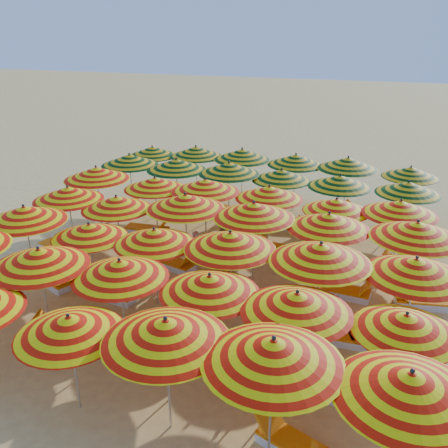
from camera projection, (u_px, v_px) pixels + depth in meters
The scene contains 64 objects.
ground at pixel (219, 275), 16.35m from camera, with size 120.00×120.00×0.00m, color #EDC469.
umbrella_2 at pixel (69, 326), 9.95m from camera, with size 2.54×2.54×2.36m.
umbrella_3 at pixel (166, 331), 9.35m from camera, with size 2.70×2.70×2.64m.
umbrella_4 at pixel (273, 352), 8.65m from camera, with size 3.40×3.40×2.72m.
umbrella_5 at pixel (410, 385), 7.94m from camera, with size 3.23×3.23×2.66m.
umbrella_7 at pixel (39, 258), 12.32m from camera, with size 3.11×3.11×2.60m.
umbrella_8 at pixel (120, 269), 11.94m from camera, with size 2.70×2.70×2.50m.
umbrella_9 at pixel (210, 284), 11.31m from camera, with size 2.81×2.81×2.47m.
umbrella_10 at pixel (297, 303), 10.46m from camera, with size 3.10×3.10×2.54m.
umbrella_11 at pixel (406, 324), 10.05m from camera, with size 2.49×2.49×2.34m.
umbrella_12 at pixel (25, 214), 14.97m from camera, with size 3.25×3.25×2.65m.
umbrella_13 at pixel (89, 231), 14.46m from camera, with size 2.88×2.88×2.35m.
umbrella_14 at pixel (154, 237), 13.88m from camera, with size 2.67×2.67×2.43m.
umbrella_15 at pixel (230, 241), 13.18m from camera, with size 2.62×2.62×2.63m.
umbrella_16 at pixel (320, 253), 12.32m from camera, with size 3.18×3.18×2.72m.
umbrella_17 at pixel (416, 268), 11.83m from camera, with size 3.09×3.09×2.60m.
umbrella_18 at pixel (68, 194), 17.05m from camera, with size 2.47×2.47×2.54m.
umbrella_19 at pixel (116, 203), 16.35m from camera, with size 2.69×2.69×2.47m.
umbrella_20 at pixel (185, 202), 15.87m from camera, with size 2.82×2.82×2.70m.
umbrella_21 at pixel (254, 210), 15.16m from camera, with size 3.36×3.36×2.69m.
umbrella_22 at pixel (329, 221), 14.55m from camera, with size 3.23×3.23×2.60m.
umbrella_23 at pixel (417, 230), 13.70m from camera, with size 2.60×2.60×2.70m.
umbrella_24 at pixel (96, 173), 18.95m from camera, with size 3.00×3.00×2.66m.
umbrella_25 at pixel (155, 183), 18.38m from camera, with size 3.01×3.01×2.45m.
umbrella_26 at pixel (205, 186), 17.68m from camera, with size 3.10×3.10×2.61m.
umbrella_27 at pixel (269, 193), 17.26m from camera, with size 2.37×2.37×2.50m.
umbrella_28 at pixel (336, 205), 16.43m from camera, with size 2.93×2.93×2.36m.
umbrella_29 at pixel (400, 208), 15.79m from camera, with size 2.65×2.65×2.53m.
umbrella_30 at pixel (130, 160), 21.13m from camera, with size 2.47×2.47×2.56m.
umbrella_31 at pixel (176, 165), 20.28m from camera, with size 3.19×3.19×2.60m.
umbrella_32 at pixel (229, 168), 19.75m from camera, with size 3.07×3.07×2.61m.
umbrella_33 at pixel (281, 175), 19.35m from camera, with size 2.50×2.50×2.45m.
umbrella_34 at pixel (340, 181), 18.46m from camera, with size 3.11×3.11×2.50m.
umbrella_35 at pixel (408, 188), 17.85m from camera, with size 2.63×2.63×2.46m.
umbrella_36 at pixel (152, 151), 23.00m from camera, with size 2.97×2.97×2.42m.
umbrella_37 at pixel (196, 152), 22.51m from camera, with size 3.00×3.00×2.54m.
umbrella_38 at pixel (242, 154), 21.69m from camera, with size 3.26×3.26×2.64m.
umbrella_39 at pixel (296, 160), 21.15m from camera, with size 2.51×2.51×2.55m.
umbrella_40 at pixel (348, 163), 20.36m from camera, with size 2.52×2.52×2.63m.
umbrella_41 at pixel (410, 172), 19.95m from camera, with size 2.76×2.76×2.38m.
lounger_0 at pixel (297, 447), 9.54m from camera, with size 1.82×1.19×0.69m.
lounger_3 at pixel (68, 333), 13.04m from camera, with size 1.82×1.01×0.69m.
lounger_4 at pixel (232, 366), 11.77m from camera, with size 1.79×0.80×0.69m.
lounger_5 at pixel (269, 381), 11.30m from camera, with size 1.75×0.62×0.69m.
lounger_6 at pixel (365, 397), 10.81m from camera, with size 1.74×0.60×0.69m.
lounger_7 at pixel (53, 280), 15.71m from camera, with size 1.82×1.25×0.69m.
lounger_8 at pixel (109, 293), 14.96m from camera, with size 1.80×0.83×0.69m.
lounger_9 at pixel (337, 336), 12.90m from camera, with size 1.74×0.61×0.69m.
lounger_10 at pixel (383, 336), 12.89m from camera, with size 1.83×1.14×0.69m.
lounger_11 at pixel (61, 248), 17.91m from camera, with size 1.82×0.98×0.69m.
lounger_12 at pixel (172, 263), 16.78m from camera, with size 1.83×1.05×0.69m.
lounger_13 at pixel (343, 291), 15.05m from camera, with size 1.78×0.76×0.69m.
lounger_14 at pixel (424, 302), 14.48m from camera, with size 1.80×0.85×0.69m.
lounger_15 at pixel (148, 230), 19.46m from camera, with size 1.75×0.64×0.69m.
lounger_16 at pixel (221, 243), 18.28m from camera, with size 1.82×1.01×0.69m.
lounger_17 at pixel (280, 249), 17.80m from camera, with size 1.76×0.66×0.69m.
lounger_18 at pixel (408, 271), 16.27m from camera, with size 1.81×0.91×0.69m.
lounger_19 at pixel (123, 205), 22.10m from camera, with size 1.83×1.05×0.69m.
lounger_20 at pixel (239, 222), 20.25m from camera, with size 1.82×0.97×0.69m.
lounger_21 at pixel (291, 225), 19.88m from camera, with size 1.78×0.76×0.69m.
lounger_22 at pixel (320, 229), 19.50m from camera, with size 1.82×1.21×0.69m.
lounger_23 at pixel (330, 213), 21.14m from camera, with size 1.82×1.18×0.69m.
beachgoer_a at pixel (197, 249), 16.68m from camera, with size 0.47×0.31×1.29m, color tan.
beachgoer_b at pixel (222, 241), 17.01m from camera, with size 0.72×0.56×1.48m, color tan.
Camera 1 is at (4.61, -13.75, 7.72)m, focal length 40.00 mm.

